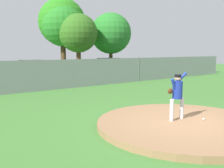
# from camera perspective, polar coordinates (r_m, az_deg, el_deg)

# --- Properties ---
(ground_plane) EXTENTS (80.00, 80.00, 0.00)m
(ground_plane) POSITION_cam_1_polar(r_m,az_deg,el_deg) (13.06, -6.17, -3.44)
(ground_plane) COLOR #427A33
(asphalt_strip) EXTENTS (44.00, 7.00, 0.01)m
(asphalt_strip) POSITION_cam_1_polar(r_m,az_deg,el_deg) (20.70, -18.66, 0.20)
(asphalt_strip) COLOR #2B2B2D
(asphalt_strip) RESTS_ON ground_plane
(pitchers_mound) EXTENTS (5.53, 5.53, 0.19)m
(pitchers_mound) POSITION_cam_1_polar(r_m,az_deg,el_deg) (8.66, 15.48, -8.59)
(pitchers_mound) COLOR #99704C
(pitchers_mound) RESTS_ON ground_plane
(pitcher_youth) EXTENTS (0.82, 0.32, 1.55)m
(pitcher_youth) POSITION_cam_1_polar(r_m,az_deg,el_deg) (8.60, 14.21, -1.77)
(pitcher_youth) COLOR silver
(pitcher_youth) RESTS_ON pitchers_mound
(baseball) EXTENTS (0.07, 0.07, 0.07)m
(baseball) POSITION_cam_1_polar(r_m,az_deg,el_deg) (8.98, 19.62, -7.31)
(baseball) COLOR white
(baseball) RESTS_ON pitchers_mound
(chainlink_fence) EXTENTS (37.98, 0.07, 1.99)m
(chainlink_fence) POSITION_cam_1_polar(r_m,az_deg,el_deg) (16.44, -13.58, 1.93)
(chainlink_fence) COLOR gray
(chainlink_fence) RESTS_ON ground_plane
(parked_car_champagne) EXTENTS (2.18, 4.59, 1.77)m
(parked_car_champagne) POSITION_cam_1_polar(r_m,az_deg,el_deg) (24.14, 0.04, 3.53)
(parked_car_champagne) COLOR tan
(parked_car_champagne) RESTS_ON ground_plane
(parked_car_navy) EXTENTS (1.90, 4.74, 1.66)m
(parked_car_navy) POSITION_cam_1_polar(r_m,az_deg,el_deg) (25.92, 4.62, 3.67)
(parked_car_navy) COLOR #161E4C
(parked_car_navy) RESTS_ON ground_plane
(parked_car_red) EXTENTS (2.12, 4.61, 1.72)m
(parked_car_red) POSITION_cam_1_polar(r_m,az_deg,el_deg) (21.33, -16.48, 2.69)
(parked_car_red) COLOR #A81919
(parked_car_red) RESTS_ON ground_plane
(traffic_cone_orange) EXTENTS (0.40, 0.40, 0.55)m
(traffic_cone_orange) POSITION_cam_1_polar(r_m,az_deg,el_deg) (20.10, -4.58, 1.10)
(traffic_cone_orange) COLOR orange
(traffic_cone_orange) RESTS_ON asphalt_strip
(tree_bushy_near) EXTENTS (5.17, 5.17, 8.12)m
(tree_bushy_near) POSITION_cam_1_polar(r_m,az_deg,el_deg) (32.21, -10.78, 12.68)
(tree_bushy_near) COLOR #4C331E
(tree_bushy_near) RESTS_ON ground_plane
(tree_leaning_west) EXTENTS (5.75, 5.75, 8.85)m
(tree_leaning_west) POSITION_cam_1_polar(r_m,az_deg,el_deg) (32.98, -11.00, 13.31)
(tree_leaning_west) COLOR #4C331E
(tree_leaning_west) RESTS_ON ground_plane
(tree_broad_left) EXTENTS (4.49, 4.49, 6.73)m
(tree_broad_left) POSITION_cam_1_polar(r_m,az_deg,el_deg) (30.57, -7.48, 11.05)
(tree_broad_left) COLOR #4C331E
(tree_broad_left) RESTS_ON ground_plane
(tree_slender_far) EXTENTS (5.27, 5.27, 7.32)m
(tree_slender_far) POSITION_cam_1_polar(r_m,az_deg,el_deg) (33.94, -0.27, 11.11)
(tree_slender_far) COLOR #4C331E
(tree_slender_far) RESTS_ON ground_plane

